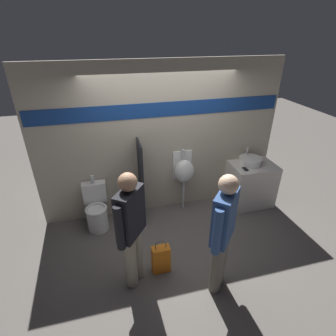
# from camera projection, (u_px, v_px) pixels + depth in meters

# --- Properties ---
(ground_plane) EXTENTS (16.00, 16.00, 0.00)m
(ground_plane) POSITION_uv_depth(u_px,v_px,m) (170.00, 224.00, 4.67)
(ground_plane) COLOR #5B5651
(display_wall) EXTENTS (4.28, 0.07, 2.70)m
(display_wall) POSITION_uv_depth(u_px,v_px,m) (162.00, 141.00, 4.55)
(display_wall) COLOR #B2A893
(display_wall) RESTS_ON ground_plane
(sink_counter) EXTENTS (0.82, 0.61, 0.84)m
(sink_counter) POSITION_uv_depth(u_px,v_px,m) (251.00, 184.00, 5.08)
(sink_counter) COLOR silver
(sink_counter) RESTS_ON ground_plane
(sink_basin) EXTENTS (0.42, 0.42, 0.26)m
(sink_basin) POSITION_uv_depth(u_px,v_px,m) (250.00, 161.00, 4.89)
(sink_basin) COLOR white
(sink_basin) RESTS_ON sink_counter
(cell_phone) EXTENTS (0.07, 0.14, 0.01)m
(cell_phone) POSITION_uv_depth(u_px,v_px,m) (245.00, 169.00, 4.72)
(cell_phone) COLOR black
(cell_phone) RESTS_ON sink_counter
(divider_near_counter) EXTENTS (0.03, 0.46, 1.49)m
(divider_near_counter) POSITION_uv_depth(u_px,v_px,m) (141.00, 182.00, 4.52)
(divider_near_counter) COLOR black
(divider_near_counter) RESTS_ON ground_plane
(urinal_near_counter) EXTENTS (0.37, 0.27, 1.19)m
(urinal_near_counter) POSITION_uv_depth(u_px,v_px,m) (184.00, 171.00, 4.76)
(urinal_near_counter) COLOR silver
(urinal_near_counter) RESTS_ON ground_plane
(toilet) EXTENTS (0.40, 0.53, 0.92)m
(toilet) POSITION_uv_depth(u_px,v_px,m) (97.00, 210.00, 4.49)
(toilet) COLOR white
(toilet) RESTS_ON ground_plane
(person_in_vest) EXTENTS (0.44, 0.47, 1.71)m
(person_in_vest) POSITION_uv_depth(u_px,v_px,m) (223.00, 231.00, 3.13)
(person_in_vest) COLOR #666056
(person_in_vest) RESTS_ON ground_plane
(person_with_lanyard) EXTENTS (0.41, 0.49, 1.69)m
(person_with_lanyard) POSITION_uv_depth(u_px,v_px,m) (131.00, 227.00, 3.21)
(person_with_lanyard) COLOR gray
(person_with_lanyard) RESTS_ON ground_plane
(shopping_bag) EXTENTS (0.25, 0.14, 0.55)m
(shopping_bag) POSITION_uv_depth(u_px,v_px,m) (161.00, 259.00, 3.69)
(shopping_bag) COLOR orange
(shopping_bag) RESTS_ON ground_plane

